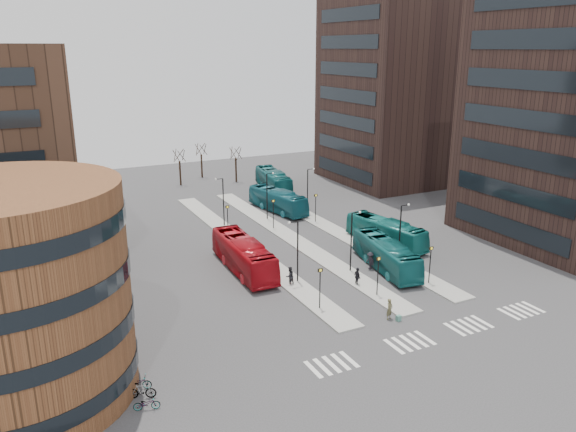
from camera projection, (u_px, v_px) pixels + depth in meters
name	position (u px, v px, depth m)	size (l,w,h in m)	color
ground	(457.00, 364.00, 40.07)	(160.00, 160.00, 0.00)	#313134
island_left	(244.00, 245.00, 63.97)	(2.50, 45.00, 0.15)	gray
island_mid	(291.00, 237.00, 66.56)	(2.50, 45.00, 0.15)	gray
island_right	(334.00, 230.00, 69.15)	(2.50, 45.00, 0.15)	gray
suitcase	(399.00, 318.00, 46.33)	(0.39, 0.31, 0.49)	#1C389A
red_bus	(244.00, 255.00, 56.41)	(2.83, 12.10, 3.37)	#B00D17
teal_bus_a	(386.00, 255.00, 56.89)	(2.58, 11.03, 3.07)	#125C5D
teal_bus_b	(278.00, 200.00, 77.04)	(2.58, 11.04, 3.07)	#145664
teal_bus_c	(386.00, 232.00, 63.94)	(2.53, 10.81, 3.01)	#156D6B
teal_bus_d	(273.00, 181.00, 87.97)	(2.77, 11.84, 3.30)	#135D61
traveller	(390.00, 309.00, 46.49)	(0.66, 0.43, 1.80)	brown
commuter_a	(290.00, 276.00, 53.12)	(0.89, 0.70, 1.84)	black
commuter_b	(357.00, 277.00, 53.07)	(1.05, 0.44, 1.80)	black
commuter_c	(370.00, 261.00, 57.01)	(1.17, 0.67, 1.81)	black
bicycle_near	(147.00, 404.00, 34.91)	(0.58, 1.65, 0.87)	gray
bicycle_mid	(142.00, 391.00, 36.02)	(0.52, 1.86, 1.12)	gray
bicycle_far	(138.00, 382.00, 37.04)	(0.63, 1.82, 0.95)	gray
crosswalk_stripes	(438.00, 334.00, 44.24)	(22.35, 2.40, 0.01)	silver
round_building	(5.00, 296.00, 34.53)	(15.16, 15.16, 14.00)	brown
tower_far	(398.00, 90.00, 92.28)	(20.12, 20.00, 30.00)	#2E1E19
sign_poles	(317.00, 236.00, 59.73)	(12.45, 22.12, 3.65)	black
lamp_posts	(304.00, 213.00, 64.11)	(14.04, 20.24, 6.12)	black
bare_trees	(206.00, 165.00, 94.01)	(10.97, 8.14, 5.90)	black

